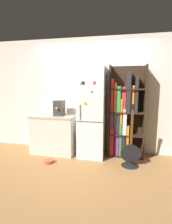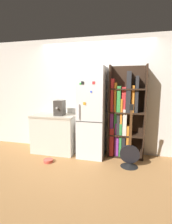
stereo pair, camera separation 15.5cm
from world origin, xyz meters
name	(u,v)px [view 1 (the left image)]	position (x,y,z in m)	size (l,w,h in m)	color
ground_plane	(91,157)	(0.00, 0.00, 0.00)	(16.00, 16.00, 0.00)	#A87542
wall_back	(95,96)	(0.00, 0.47, 1.30)	(8.00, 0.05, 2.60)	silver
refrigerator	(92,112)	(0.00, 0.14, 0.97)	(0.56, 0.64, 1.93)	silver
bookshelf	(123,115)	(0.66, 0.29, 0.91)	(0.75, 0.37, 1.95)	black
kitchen_counter	(54,133)	(-0.88, 0.15, 0.44)	(0.99, 0.62, 0.87)	beige
espresso_machine	(59,108)	(-0.74, 0.13, 1.04)	(0.20, 0.30, 0.34)	#38332D
guitar	(130,157)	(0.82, -0.22, 0.17)	(0.38, 0.34, 1.22)	black
pet_bowl	(49,161)	(-0.78, -0.44, 0.03)	(0.20, 0.20, 0.06)	#D84C3F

